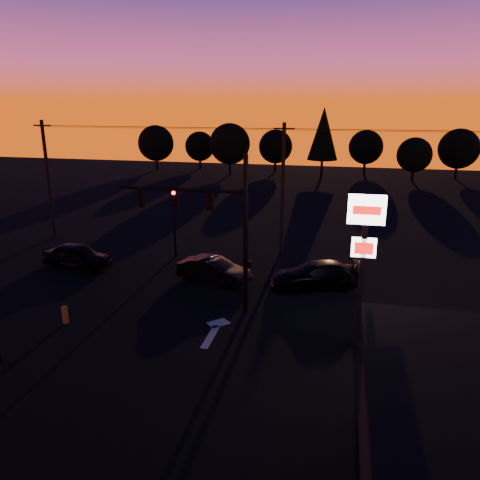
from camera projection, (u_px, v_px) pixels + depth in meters
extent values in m
plane|color=black|center=(194.00, 346.00, 20.63)|extent=(120.00, 120.00, 0.00)
cube|color=beige|center=(211.00, 337.00, 21.46)|extent=(0.35, 2.20, 0.01)
cube|color=beige|center=(218.00, 323.00, 22.77)|extent=(1.20, 1.20, 0.01)
cylinder|color=black|center=(246.00, 237.00, 22.90)|extent=(0.24, 0.24, 8.00)
cylinder|color=black|center=(246.00, 150.00, 21.69)|extent=(0.14, 0.52, 0.76)
cylinder|color=black|center=(181.00, 190.00, 22.94)|extent=(6.50, 0.16, 0.16)
cube|color=black|center=(210.00, 201.00, 22.78)|extent=(0.32, 0.22, 0.95)
sphere|color=black|center=(209.00, 194.00, 22.56)|extent=(0.18, 0.18, 0.18)
sphere|color=black|center=(209.00, 201.00, 22.65)|extent=(0.18, 0.18, 0.18)
sphere|color=black|center=(209.00, 207.00, 22.74)|extent=(0.18, 0.18, 0.18)
cube|color=black|center=(175.00, 199.00, 23.16)|extent=(0.32, 0.22, 0.95)
sphere|color=#FF0705|center=(173.00, 193.00, 22.93)|extent=(0.18, 0.18, 0.18)
sphere|color=black|center=(174.00, 199.00, 23.02)|extent=(0.18, 0.18, 0.18)
sphere|color=black|center=(174.00, 205.00, 23.11)|extent=(0.18, 0.18, 0.18)
cube|color=black|center=(141.00, 198.00, 23.53)|extent=(0.32, 0.22, 0.95)
sphere|color=black|center=(139.00, 191.00, 23.31)|extent=(0.18, 0.18, 0.18)
sphere|color=black|center=(140.00, 197.00, 23.39)|extent=(0.18, 0.18, 0.18)
sphere|color=black|center=(140.00, 203.00, 23.48)|extent=(0.18, 0.18, 0.18)
cube|color=black|center=(249.00, 264.00, 23.27)|extent=(0.22, 0.18, 0.28)
cylinder|color=black|center=(175.00, 231.00, 31.89)|extent=(0.14, 0.14, 3.60)
cube|color=black|center=(174.00, 201.00, 31.29)|extent=(0.30, 0.20, 0.90)
sphere|color=#FF0705|center=(173.00, 197.00, 31.08)|extent=(0.18, 0.18, 0.18)
sphere|color=black|center=(173.00, 201.00, 31.16)|extent=(0.18, 0.18, 0.18)
sphere|color=black|center=(173.00, 205.00, 31.24)|extent=(0.18, 0.18, 0.18)
cube|color=black|center=(361.00, 279.00, 19.66)|extent=(0.22, 0.22, 6.40)
cube|color=white|center=(367.00, 210.00, 18.80)|extent=(1.50, 0.25, 1.20)
cube|color=red|center=(367.00, 210.00, 18.66)|extent=(1.10, 0.02, 0.35)
cube|color=white|center=(364.00, 247.00, 19.26)|extent=(1.00, 0.22, 0.80)
cube|color=red|center=(364.00, 248.00, 19.14)|extent=(0.75, 0.02, 0.50)
cylinder|color=black|center=(49.00, 180.00, 35.72)|extent=(0.26, 0.26, 9.00)
cube|color=black|center=(42.00, 125.00, 34.54)|extent=(1.40, 0.10, 0.10)
cylinder|color=black|center=(283.00, 190.00, 32.00)|extent=(0.26, 0.26, 9.00)
cube|color=black|center=(284.00, 129.00, 30.82)|extent=(1.40, 0.10, 0.10)
cylinder|color=black|center=(153.00, 128.00, 32.13)|extent=(18.00, 0.02, 0.02)
cylinder|color=black|center=(156.00, 127.00, 32.68)|extent=(18.00, 0.02, 0.02)
cylinder|color=black|center=(159.00, 127.00, 33.25)|extent=(18.00, 0.02, 0.02)
cylinder|color=black|center=(430.00, 132.00, 28.41)|extent=(18.00, 0.02, 0.02)
cylinder|color=black|center=(429.00, 130.00, 28.96)|extent=(18.00, 0.02, 0.02)
cylinder|color=black|center=(427.00, 131.00, 29.54)|extent=(18.00, 0.02, 0.02)
cube|color=black|center=(425.00, 391.00, 15.12)|extent=(2.20, 0.05, 1.60)
cylinder|color=#AE7723|center=(65.00, 315.00, 22.67)|extent=(0.29, 0.29, 0.86)
cylinder|color=black|center=(157.00, 165.00, 71.68)|extent=(0.36, 0.36, 1.62)
sphere|color=black|center=(156.00, 143.00, 70.74)|extent=(5.36, 5.36, 5.36)
cylinder|color=black|center=(200.00, 164.00, 73.28)|extent=(0.36, 0.36, 1.38)
sphere|color=black|center=(200.00, 146.00, 72.48)|extent=(4.54, 4.54, 4.54)
cylinder|color=black|center=(230.00, 168.00, 67.31)|extent=(0.36, 0.36, 1.75)
sphere|color=black|center=(230.00, 144.00, 66.30)|extent=(5.77, 5.78, 5.78)
cylinder|color=black|center=(275.00, 167.00, 69.85)|extent=(0.36, 0.36, 1.50)
sphere|color=black|center=(276.00, 147.00, 68.98)|extent=(4.95, 4.95, 4.95)
cylinder|color=black|center=(322.00, 168.00, 65.47)|extent=(0.36, 0.36, 2.38)
cone|color=black|center=(323.00, 133.00, 64.10)|extent=(4.18, 4.18, 7.12)
cylinder|color=black|center=(364.00, 168.00, 69.03)|extent=(0.36, 0.36, 1.50)
sphere|color=black|center=(366.00, 147.00, 68.17)|extent=(4.95, 4.95, 4.95)
cylinder|color=black|center=(412.00, 176.00, 62.20)|extent=(0.36, 0.36, 1.38)
sphere|color=black|center=(414.00, 155.00, 61.41)|extent=(4.54, 4.54, 4.54)
cylinder|color=black|center=(456.00, 173.00, 63.73)|extent=(0.36, 0.36, 1.62)
sphere|color=black|center=(459.00, 149.00, 62.79)|extent=(5.36, 5.36, 5.36)
imported|color=black|center=(77.00, 255.00, 30.20)|extent=(4.73, 2.37, 1.54)
imported|color=black|center=(214.00, 270.00, 27.76)|extent=(4.69, 2.62, 1.46)
imported|color=black|center=(316.00, 275.00, 26.93)|extent=(5.58, 3.58, 1.50)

